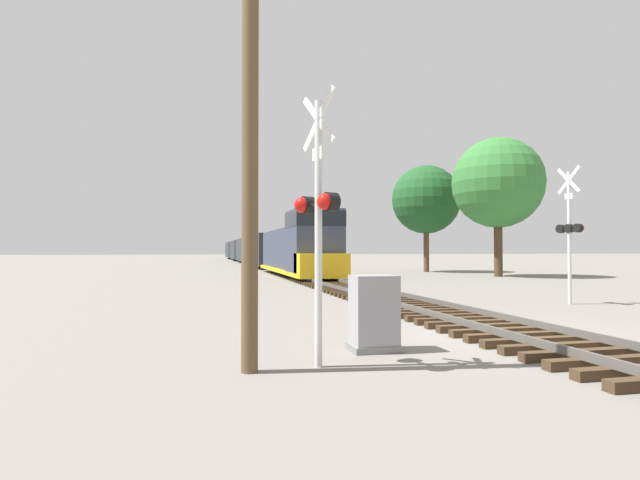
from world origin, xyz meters
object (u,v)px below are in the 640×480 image
Objects in this scene: utility_pole at (250,71)px; tree_mid_background at (426,200)px; crossing_signal_far at (570,229)px; crossing_signal_near at (317,211)px; relay_cabinet at (374,314)px; freight_train at (250,250)px; tree_far_right at (498,183)px.

utility_pole is 36.18m from tree_mid_background.
crossing_signal_near is at bearing 114.41° from crossing_signal_far.
crossing_signal_far is 25.43m from tree_mid_background.
freight_train is at bearing 86.80° from relay_cabinet.
utility_pole is at bearing -95.37° from freight_train.
tree_mid_background is at bearing 62.98° from relay_cabinet.
freight_train reaches higher than relay_cabinet.
tree_far_right is at bearing 122.52° from crossing_signal_near.
crossing_signal_near is (-4.66, -60.94, 0.66)m from freight_train.
crossing_signal_near is 2.44m from relay_cabinet.
tree_far_right is (7.83, 16.30, 3.97)m from crossing_signal_far.
freight_train is 9.81× the size of utility_pole.
freight_train is at bearing 110.01° from tree_far_right.
relay_cabinet is 28.65m from tree_far_right.
crossing_signal_far is 18.51m from tree_far_right.
crossing_signal_near is at bearing -118.16° from tree_mid_background.
utility_pole is (-1.08, -0.08, 2.13)m from crossing_signal_near.
crossing_signal_near is at bearing -94.37° from freight_train.
utility_pole is 0.98× the size of tree_mid_background.
relay_cabinet is at bearing 113.78° from crossing_signal_far.
crossing_signal_far reaches higher than freight_train.
tree_mid_background reaches higher than utility_pole.
tree_far_right is at bearing -69.99° from freight_train.
relay_cabinet is at bearing 24.53° from utility_pole.
crossing_signal_near is 3.18× the size of relay_cabinet.
crossing_signal_far reaches higher than crossing_signal_near.
crossing_signal_near is 0.45× the size of tree_far_right.
crossing_signal_near is 0.50× the size of utility_pole.
tree_mid_background is at bearing -23.31° from crossing_signal_far.
relay_cabinet is (-9.24, -5.95, -1.89)m from crossing_signal_far.
relay_cabinet is 0.15× the size of tree_mid_background.
crossing_signal_near is 35.75m from tree_mid_background.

